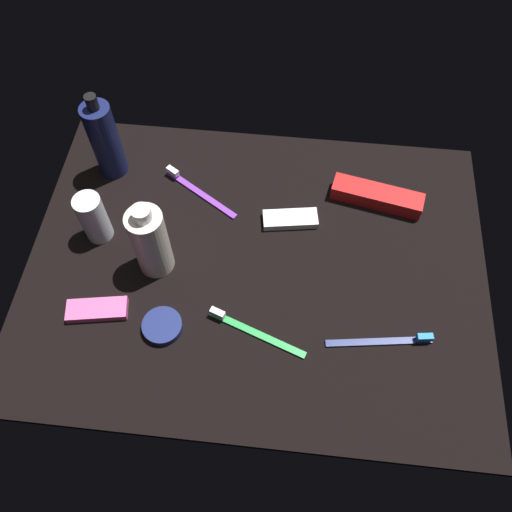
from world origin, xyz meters
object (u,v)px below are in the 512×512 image
Objects in this scene: deodorant_stick at (94,218)px; toothpaste_box_red at (377,196)px; toothbrush_purple at (197,190)px; cream_tin_left at (162,326)px; lotion_bottle at (105,140)px; toothbrush_green at (251,330)px; snack_bar_white at (290,219)px; toothbrush_navy at (386,341)px; snack_bar_pink at (97,310)px; bodywash_bottle at (150,241)px.

deodorant_stick is 0.59× the size of toothpaste_box_red.
toothpaste_box_red is at bearing 2.25° from toothbrush_purple.
toothbrush_purple is 2.30× the size of cream_tin_left.
toothbrush_green is at bearing -45.85° from lotion_bottle.
toothbrush_purple is 1.51× the size of snack_bar_white.
toothbrush_purple and toothbrush_navy have the same top height.
snack_bar_white is (-17.78, 22.95, 0.14)cm from toothbrush_navy.
cream_tin_left is (11.85, -1.84, 0.02)cm from snack_bar_pink.
snack_bar_white is (31.93, 22.54, 0.00)cm from snack_bar_pink.
toothbrush_purple is 31.92cm from toothbrush_green.
toothbrush_navy is 37.89cm from cream_tin_left.
toothpaste_box_red is 47.86cm from cream_tin_left.
toothpaste_box_red reaches higher than snack_bar_white.
toothbrush_purple is at bearing 35.46° from deodorant_stick.
cream_tin_left is at bearing -63.63° from lotion_bottle.
bodywash_bottle is 44.47cm from toothpaste_box_red.
toothbrush_purple is at bearing 142.63° from toothbrush_navy.
lotion_bottle reaches higher than cream_tin_left.
cream_tin_left is (16.68, -33.65, -7.76)cm from lotion_bottle.
toothpaste_box_red is (39.99, 18.50, -6.03)cm from bodywash_bottle.
cream_tin_left is (15.56, -17.78, -4.45)cm from deodorant_stick.
toothbrush_navy is at bearing 1.26° from toothbrush_green.
toothbrush_purple is (16.56, 11.80, -4.61)cm from deodorant_stick.
toothbrush_purple is 30.58cm from snack_bar_pink.
lotion_bottle is 16.25cm from deodorant_stick.
toothbrush_green is 0.98× the size of toothpaste_box_red.
toothbrush_purple is 1.51× the size of snack_bar_pink.
bodywash_bottle is 27.31cm from snack_bar_white.
snack_bar_white is (23.59, 11.90, -6.88)cm from bodywash_bottle.
toothbrush_green is 22.79cm from toothbrush_navy.
toothbrush_green is at bearing -63.84° from toothbrush_purple.
toothpaste_box_red is (53.16, -2.68, -6.93)cm from lotion_bottle.
toothbrush_navy is at bearing 2.17° from cream_tin_left.
deodorant_stick is 24.04cm from cream_tin_left.
bodywash_bottle reaches higher than toothbrush_green.
toothbrush_purple is 19.77cm from snack_bar_white.
toothbrush_green is 36.90cm from toothpaste_box_red.
toothbrush_navy is 29.59cm from toothpaste_box_red.
bodywash_bottle is at bearing -23.80° from deodorant_stick.
snack_bar_white is at bearing -14.16° from lotion_bottle.
toothpaste_box_red is at bearing 21.15° from snack_bar_pink.
toothpaste_box_red is (35.47, 1.39, 0.99)cm from toothbrush_purple.
toothbrush_navy reaches higher than snack_bar_pink.
lotion_bottle is 1.08× the size of toothbrush_navy.
toothpaste_box_red is 2.57× the size of cream_tin_left.
toothbrush_navy is at bearing -30.57° from lotion_bottle.
snack_bar_pink is at bearing 178.07° from toothbrush_green.
toothbrush_green is 1.67× the size of snack_bar_white.
toothbrush_navy is (54.54, -32.22, -7.92)cm from lotion_bottle.
snack_bar_white is at bearing 127.78° from toothbrush_navy.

